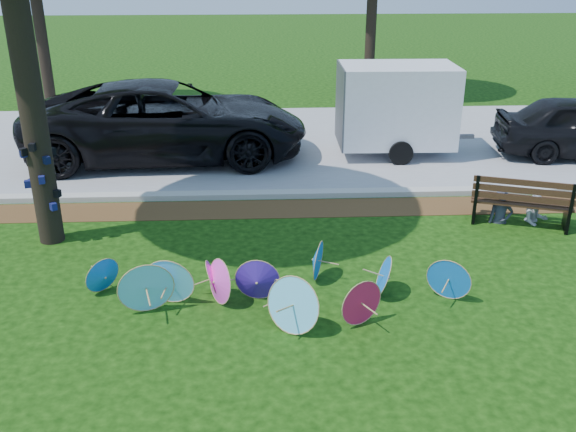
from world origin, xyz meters
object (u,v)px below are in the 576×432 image
person_right (538,196)px  parasol_pile (262,284)px  cargo_trailer (397,105)px  black_van (168,121)px  park_bench (521,200)px  person_left (504,191)px

person_right → parasol_pile: bearing=-158.1°
cargo_trailer → black_van: bearing=-178.4°
black_van → person_right: bearing=-122.5°
black_van → parasol_pile: bearing=-165.1°
cargo_trailer → park_bench: bearing=-70.6°
cargo_trailer → person_right: (1.89, -4.58, -0.75)m
parasol_pile → person_right: bearing=28.6°
cargo_trailer → person_left: (1.19, -4.58, -0.64)m
park_bench → cargo_trailer: bearing=127.6°
cargo_trailer → person_left: bearing=-74.4°
person_left → person_right: person_left is taller
parasol_pile → cargo_trailer: 8.35m
parasol_pile → person_left: size_ratio=4.54×
cargo_trailer → person_right: cargo_trailer is taller
cargo_trailer → park_bench: size_ratio=1.49×
black_van → person_left: bearing=-125.0°
person_left → black_van: bearing=153.3°
black_van → person_left: size_ratio=5.30×
black_van → person_left: black_van is taller
park_bench → black_van: bearing=167.3°
park_bench → person_right: bearing=27.3°
black_van → person_left: 8.32m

